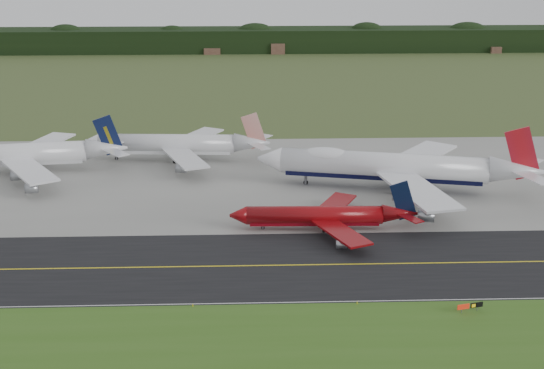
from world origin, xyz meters
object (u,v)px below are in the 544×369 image
at_px(jet_ba_747, 393,167).
at_px(jet_navy_gold, 19,155).
at_px(jet_star_tail, 177,144).
at_px(jet_red_737, 325,216).
at_px(taxiway_sign, 470,306).

xyz_separation_m(jet_ba_747, jet_navy_gold, (-96.74, 17.80, -1.14)).
bearing_deg(jet_navy_gold, jet_ba_747, -10.42).
height_order(jet_ba_747, jet_navy_gold, jet_ba_747).
relative_size(jet_navy_gold, jet_star_tail, 1.09).
relative_size(jet_red_737, taxiway_sign, 8.78).
bearing_deg(taxiway_sign, jet_red_737, 118.33).
bearing_deg(jet_navy_gold, jet_red_737, -29.40).
xyz_separation_m(jet_ba_747, taxiway_sign, (1.22, -64.17, -4.93)).
xyz_separation_m(jet_ba_747, jet_red_737, (-19.51, -25.72, -3.00)).
bearing_deg(jet_ba_747, jet_navy_gold, 169.58).
distance_m(jet_red_737, jet_navy_gold, 88.67).
xyz_separation_m(jet_ba_747, jet_star_tail, (-55.73, 27.69, -1.40)).
bearing_deg(jet_red_737, jet_navy_gold, 150.60).
bearing_deg(jet_star_tail, jet_ba_747, -26.42).
bearing_deg(jet_star_tail, jet_red_737, -55.86).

